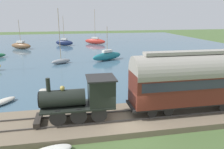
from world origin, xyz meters
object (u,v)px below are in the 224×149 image
Objects in this scene: sailboat_red at (95,41)px; rowboat_near_shore at (3,102)px; steam_locomotive at (84,96)px; rowboat_mid_harbor at (45,91)px; sailboat_gray at (61,61)px; rowboat_off_pier at (144,88)px; sailboat_navy at (64,42)px; rowboat_far_out at (138,78)px; passenger_coach at (194,78)px; sailboat_teal at (107,56)px; sailboat_brown at (21,46)px.

sailboat_red reaches higher than rowboat_near_shore.
steam_locomotive reaches higher than rowboat_mid_harbor.
sailboat_gray is 18.08m from rowboat_off_pier.
steam_locomotive is at bearing -151.04° from sailboat_navy.
steam_locomotive is at bearing 94.99° from rowboat_far_out.
rowboat_off_pier is (6.80, 1.69, -3.00)m from passenger_coach.
passenger_coach is at bearing 158.22° from sailboat_teal.
rowboat_off_pier is at bearing -177.57° from sailboat_gray.
sailboat_brown is 36.47m from rowboat_far_out.
sailboat_red is 43.55m from rowboat_near_shore.
sailboat_gray is 4.25× the size of rowboat_mid_harbor.
rowboat_near_shore is (-18.16, 12.93, -0.56)m from sailboat_teal.
sailboat_gray is 15.27m from rowboat_far_out.
rowboat_off_pier is (-15.42, -9.43, -0.34)m from sailboat_gray.
sailboat_red reaches higher than sailboat_brown.
sailboat_brown reaches higher than rowboat_mid_harbor.
sailboat_teal is at bearing -147.58° from sailboat_red.
steam_locomotive is 2.23× the size of rowboat_near_shore.
rowboat_off_pier is at bearing -140.37° from sailboat_navy.
rowboat_far_out is (-30.51, -19.97, -0.62)m from sailboat_brown.
steam_locomotive is at bearing 90.00° from passenger_coach.
sailboat_gray is 3.46× the size of rowboat_near_shore.
steam_locomotive is at bearing -153.94° from sailboat_red.
passenger_coach is 1.52× the size of sailboat_brown.
sailboat_navy is (-1.67, 8.53, -0.01)m from sailboat_red.
sailboat_gray is 8.31m from sailboat_teal.
sailboat_navy is at bearing -29.36° from sailboat_gray.
sailboat_teal reaches higher than rowboat_mid_harbor.
rowboat_near_shore is at bearing 115.72° from sailboat_teal.
sailboat_navy reaches higher than rowboat_mid_harbor.
sailboat_teal is 23.04m from sailboat_navy.
sailboat_brown is 11.01m from sailboat_navy.
sailboat_navy reaches higher than sailboat_teal.
sailboat_red is 4.46× the size of rowboat_mid_harbor.
rowboat_near_shore is at bearing -141.26° from sailboat_brown.
sailboat_navy is (4.11, -10.21, 0.01)m from sailboat_brown.
sailboat_red is 1.54× the size of sailboat_teal.
passenger_coach is 4.91× the size of rowboat_mid_harbor.
sailboat_teal is at bearing -42.40° from rowboat_far_out.
steam_locomotive is 0.85× the size of sailboat_brown.
sailboat_teal is at bearing -13.65° from steam_locomotive.
passenger_coach is 1.69× the size of sailboat_teal.
rowboat_far_out is (-11.62, -9.90, -0.35)m from sailboat_gray.
rowboat_far_out is at bearing -138.22° from sailboat_navy.
sailboat_teal reaches higher than rowboat_off_pier.
sailboat_brown is 3.23× the size of rowboat_mid_harbor.
sailboat_navy is (23.01, -0.15, 0.28)m from sailboat_gray.
rowboat_mid_harbor is at bearing -134.79° from sailboat_brown.
sailboat_red is 4.33× the size of rowboat_far_out.
sailboat_gray reaches higher than sailboat_brown.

